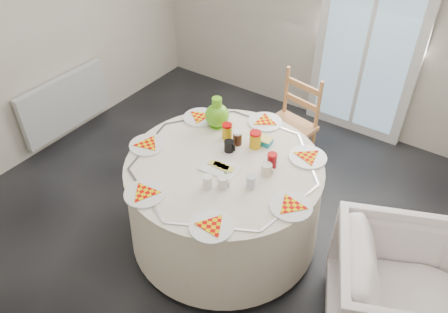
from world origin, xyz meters
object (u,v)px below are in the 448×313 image
Objects in this scene: radiator at (65,103)px; wooden_chair at (288,125)px; green_pitcher at (217,111)px; table at (224,201)px; armchair at (400,292)px.

radiator is 2.20m from wooden_chair.
wooden_chair is 3.84× the size of green_pitcher.
radiator is 0.70× the size of table.
armchair is (1.34, -1.08, -0.08)m from wooden_chair.
wooden_chair is 0.83m from green_pitcher.
wooden_chair is at bearing 51.56° from green_pitcher.
armchair is (1.33, -0.06, 0.02)m from table.
radiator is 3.41m from armchair.
green_pitcher reaches higher than armchair.
green_pitcher is (-1.64, 0.41, 0.48)m from armchair.
green_pitcher reaches higher than wooden_chair.
armchair reaches higher than radiator.
table is 1.76× the size of armchair.
armchair is at bearing -2.60° from table.
table is 5.92× the size of green_pitcher.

